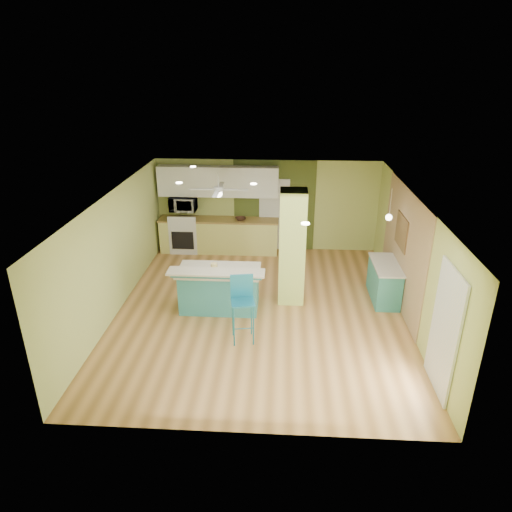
# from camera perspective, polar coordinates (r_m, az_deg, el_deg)

# --- Properties ---
(floor) EXTENTS (6.00, 7.00, 0.01)m
(floor) POSITION_cam_1_polar(r_m,az_deg,el_deg) (9.79, 0.51, -6.78)
(floor) COLOR olive
(floor) RESTS_ON ground
(ceiling) EXTENTS (6.00, 7.00, 0.01)m
(ceiling) POSITION_cam_1_polar(r_m,az_deg,el_deg) (8.81, 0.57, 7.50)
(ceiling) COLOR white
(ceiling) RESTS_ON wall_back
(wall_back) EXTENTS (6.00, 0.01, 2.50)m
(wall_back) POSITION_cam_1_polar(r_m,az_deg,el_deg) (12.52, 1.38, 6.32)
(wall_back) COLOR #B7C469
(wall_back) RESTS_ON floor
(wall_front) EXTENTS (6.00, 0.01, 2.50)m
(wall_front) POSITION_cam_1_polar(r_m,az_deg,el_deg) (6.17, -1.20, -12.95)
(wall_front) COLOR #B7C469
(wall_front) RESTS_ON floor
(wall_left) EXTENTS (0.01, 7.00, 2.50)m
(wall_left) POSITION_cam_1_polar(r_m,az_deg,el_deg) (9.84, -17.22, 0.41)
(wall_left) COLOR #B7C469
(wall_left) RESTS_ON floor
(wall_right) EXTENTS (0.01, 7.00, 2.50)m
(wall_right) POSITION_cam_1_polar(r_m,az_deg,el_deg) (9.57, 18.81, -0.45)
(wall_right) COLOR #B7C469
(wall_right) RESTS_ON floor
(wood_panel) EXTENTS (0.02, 3.40, 2.50)m
(wood_panel) POSITION_cam_1_polar(r_m,az_deg,el_deg) (10.10, 17.91, 0.92)
(wood_panel) COLOR #977756
(wood_panel) RESTS_ON floor
(olive_accent) EXTENTS (2.20, 0.02, 2.50)m
(olive_accent) POSITION_cam_1_polar(r_m,az_deg,el_deg) (12.50, 2.30, 6.28)
(olive_accent) COLOR #475321
(olive_accent) RESTS_ON floor
(interior_door) EXTENTS (0.82, 0.05, 2.00)m
(interior_door) POSITION_cam_1_polar(r_m,az_deg,el_deg) (12.55, 2.28, 5.15)
(interior_door) COLOR silver
(interior_door) RESTS_ON floor
(french_door) EXTENTS (0.04, 1.08, 2.10)m
(french_door) POSITION_cam_1_polar(r_m,az_deg,el_deg) (7.70, 22.49, -8.70)
(french_door) COLOR silver
(french_door) RESTS_ON floor
(column) EXTENTS (0.55, 0.55, 2.50)m
(column) POSITION_cam_1_polar(r_m,az_deg,el_deg) (9.68, 4.54, 1.06)
(column) COLOR #B9D161
(column) RESTS_ON floor
(kitchen_run) EXTENTS (3.25, 0.63, 0.94)m
(kitchen_run) POSITION_cam_1_polar(r_m,az_deg,el_deg) (12.60, -4.63, 2.61)
(kitchen_run) COLOR #D7D670
(kitchen_run) RESTS_ON floor
(stove) EXTENTS (0.76, 0.66, 1.08)m
(stove) POSITION_cam_1_polar(r_m,az_deg,el_deg) (12.76, -8.87, 2.62)
(stove) COLOR silver
(stove) RESTS_ON floor
(upper_cabinets) EXTENTS (3.20, 0.34, 0.80)m
(upper_cabinets) POSITION_cam_1_polar(r_m,az_deg,el_deg) (12.27, -4.77, 9.28)
(upper_cabinets) COLOR white
(upper_cabinets) RESTS_ON wall_back
(microwave) EXTENTS (0.70, 0.48, 0.39)m
(microwave) POSITION_cam_1_polar(r_m,az_deg,el_deg) (12.49, -9.11, 6.46)
(microwave) COLOR white
(microwave) RESTS_ON wall_back
(ceiling_fan) EXTENTS (1.41, 1.41, 0.61)m
(ceiling_fan) POSITION_cam_1_polar(r_m,az_deg,el_deg) (10.95, -4.71, 8.26)
(ceiling_fan) COLOR silver
(ceiling_fan) RESTS_ON ceiling
(pendant_lamp) EXTENTS (0.14, 0.14, 0.69)m
(pendant_lamp) POSITION_cam_1_polar(r_m,az_deg,el_deg) (9.95, 16.27, 4.68)
(pendant_lamp) COLOR silver
(pendant_lamp) RESTS_ON ceiling
(wall_decor) EXTENTS (0.03, 0.90, 0.70)m
(wall_decor) POSITION_cam_1_polar(r_m,az_deg,el_deg) (10.17, 17.74, 2.91)
(wall_decor) COLOR brown
(wall_decor) RESTS_ON wood_panel
(peninsula) EXTENTS (1.95, 1.04, 1.04)m
(peninsula) POSITION_cam_1_polar(r_m,az_deg,el_deg) (9.66, -4.61, -4.01)
(peninsula) COLOR teal
(peninsula) RESTS_ON floor
(bar_stool) EXTENTS (0.49, 0.49, 1.29)m
(bar_stool) POSITION_cam_1_polar(r_m,az_deg,el_deg) (8.46, -1.73, -5.25)
(bar_stool) COLOR teal
(bar_stool) RESTS_ON floor
(side_counter) EXTENTS (0.55, 1.31, 0.84)m
(side_counter) POSITION_cam_1_polar(r_m,az_deg,el_deg) (10.44, 15.72, -3.07)
(side_counter) COLOR teal
(side_counter) RESTS_ON floor
(fruit_bowl) EXTENTS (0.35, 0.35, 0.07)m
(fruit_bowl) POSITION_cam_1_polar(r_m,az_deg,el_deg) (12.31, -1.95, 4.67)
(fruit_bowl) COLOR #371F16
(fruit_bowl) RESTS_ON kitchen_run
(canister) EXTENTS (0.14, 0.14, 0.19)m
(canister) POSITION_cam_1_polar(r_m,az_deg,el_deg) (9.36, -5.25, -1.45)
(canister) COLOR gold
(canister) RESTS_ON peninsula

